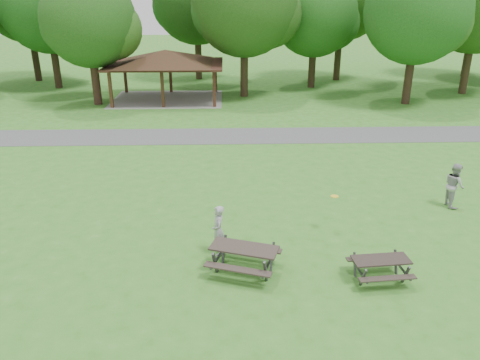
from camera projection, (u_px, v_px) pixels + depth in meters
ground at (212, 269)px, 14.35m from camera, size 160.00×160.00×0.00m
asphalt_path at (217, 136)px, 27.30m from camera, size 120.00×3.20×0.02m
pavilion at (165, 59)px, 35.28m from camera, size 8.60×7.01×3.76m
tree_row_c at (49, 8)px, 38.32m from camera, size 8.19×7.80×10.67m
tree_row_d at (90, 23)px, 32.75m from camera, size 6.93×6.60×9.27m
tree_row_e at (246, 6)px, 35.00m from camera, size 8.40×8.00×11.02m
tree_row_f at (316, 17)px, 38.77m from camera, size 7.35×7.00×9.55m
tree_row_g at (418, 14)px, 32.75m from camera, size 7.77×7.40×10.25m
tree_row_h at (479, 2)px, 35.90m from camera, size 8.61×8.20×11.37m
tree_deep_b at (198, 2)px, 42.25m from camera, size 8.40×8.00×11.13m
tree_deep_d at (478, 0)px, 43.42m from camera, size 8.40×8.00×11.27m
picnic_table_middle at (244, 253)px, 13.97m from camera, size 2.42×2.17×0.87m
picnic_table_far at (381, 264)px, 13.63m from camera, size 1.76×1.46×0.72m
frisbee_in_flight at (335, 196)px, 16.17m from camera, size 0.33×0.33×0.02m
frisbee_thrower at (218, 230)px, 14.88m from camera, size 0.47×0.65×1.67m
frisbee_catcher at (454, 185)px, 18.21m from camera, size 0.69×0.87×1.77m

